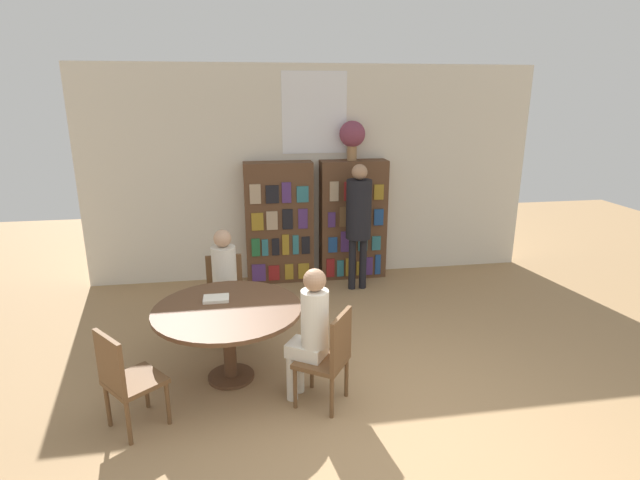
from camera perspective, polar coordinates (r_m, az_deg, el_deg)
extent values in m
plane|color=#9E7A51|center=(4.20, 8.14, -22.36)|extent=(16.00, 16.00, 0.00)
cube|color=beige|center=(7.18, -0.66, 7.53)|extent=(6.40, 0.06, 3.00)
cube|color=white|center=(7.06, -0.64, 14.32)|extent=(0.90, 0.01, 1.10)
cube|color=brown|center=(7.06, -4.69, 1.99)|extent=(0.95, 0.32, 1.71)
cube|color=#4C2D6B|center=(7.09, -7.00, -3.74)|extent=(0.19, 0.02, 0.25)
cube|color=maroon|center=(7.10, -5.27, -3.76)|extent=(0.15, 0.02, 0.22)
cube|color=olive|center=(7.12, -3.54, -3.64)|extent=(0.12, 0.02, 0.23)
cube|color=olive|center=(7.14, -1.87, -3.56)|extent=(0.15, 0.02, 0.22)
cube|color=#236638|center=(6.96, -7.35, -0.85)|extent=(0.12, 0.02, 0.25)
cube|color=#2D707A|center=(6.97, -6.30, -0.87)|extent=(0.09, 0.02, 0.24)
cube|color=black|center=(6.98, -5.09, -0.79)|extent=(0.10, 0.02, 0.24)
cube|color=olive|center=(6.98, -3.95, -0.53)|extent=(0.09, 0.02, 0.29)
cube|color=#2D707A|center=(7.00, -2.80, -0.55)|extent=(0.08, 0.02, 0.28)
cube|color=black|center=(7.02, -1.64, -0.60)|extent=(0.11, 0.02, 0.25)
cube|color=olive|center=(6.87, -7.16, 2.09)|extent=(0.16, 0.02, 0.24)
cube|color=tan|center=(6.87, -5.50, 2.22)|extent=(0.15, 0.02, 0.26)
cube|color=black|center=(6.89, -3.73, 2.39)|extent=(0.14, 0.02, 0.28)
cube|color=#4C2D6B|center=(6.91, -1.97, 2.45)|extent=(0.13, 0.02, 0.28)
cube|color=tan|center=(6.78, -7.42, 5.22)|extent=(0.15, 0.02, 0.27)
cube|color=black|center=(6.79, -5.48, 5.21)|extent=(0.18, 0.02, 0.25)
cube|color=#4C2D6B|center=(6.80, -3.85, 5.43)|extent=(0.13, 0.02, 0.28)
cube|color=#2D707A|center=(6.83, -2.00, 5.25)|extent=(0.16, 0.02, 0.22)
cube|color=brown|center=(7.22, 3.77, 2.33)|extent=(0.95, 0.32, 1.71)
cube|color=maroon|center=(7.19, 1.20, -3.20)|extent=(0.12, 0.02, 0.27)
cube|color=#2D707A|center=(7.22, 2.33, -3.26)|extent=(0.10, 0.02, 0.24)
cube|color=olive|center=(7.24, 3.43, -3.09)|extent=(0.12, 0.02, 0.27)
cube|color=olive|center=(7.29, 4.56, -3.26)|extent=(0.10, 0.02, 0.21)
cube|color=#4C2D6B|center=(7.31, 5.65, -2.98)|extent=(0.10, 0.02, 0.26)
cube|color=navy|center=(7.34, 6.62, -2.80)|extent=(0.08, 0.02, 0.30)
cube|color=navy|center=(7.08, 1.46, -0.56)|extent=(0.13, 0.02, 0.22)
cube|color=#4C2D6B|center=(7.11, 3.13, -0.18)|extent=(0.19, 0.02, 0.30)
cube|color=#2D707A|center=(7.17, 4.92, -0.22)|extent=(0.13, 0.02, 0.26)
cube|color=#2D707A|center=(7.23, 6.44, -0.36)|extent=(0.13, 0.02, 0.21)
cube|color=#4C2D6B|center=(6.98, 1.34, 2.33)|extent=(0.10, 0.02, 0.21)
cube|color=brown|center=(7.01, 2.80, 2.68)|extent=(0.13, 0.02, 0.29)
cube|color=tan|center=(7.05, 4.07, 2.54)|extent=(0.11, 0.02, 0.24)
cube|color=black|center=(7.09, 5.46, 2.67)|extent=(0.10, 0.02, 0.26)
cube|color=navy|center=(7.13, 6.72, 2.61)|extent=(0.14, 0.02, 0.23)
cube|color=tan|center=(6.90, 1.63, 5.57)|extent=(0.12, 0.02, 0.27)
cube|color=maroon|center=(6.94, 3.32, 5.58)|extent=(0.13, 0.02, 0.26)
cube|color=black|center=(6.99, 5.02, 5.50)|extent=(0.13, 0.02, 0.23)
cube|color=olive|center=(7.05, 6.73, 5.46)|extent=(0.14, 0.02, 0.21)
cylinder|color=#997047|center=(7.04, 3.67, 9.95)|extent=(0.13, 0.13, 0.22)
sphere|color=brown|center=(7.02, 3.71, 12.00)|extent=(0.36, 0.36, 0.36)
cylinder|color=brown|center=(5.02, -10.11, -15.07)|extent=(0.44, 0.44, 0.03)
cylinder|color=brown|center=(4.85, -10.32, -11.60)|extent=(0.12, 0.12, 0.66)
cylinder|color=brown|center=(4.70, -10.54, -7.83)|extent=(1.37, 1.37, 0.04)
cube|color=brown|center=(4.40, -20.37, -14.92)|extent=(0.56, 0.56, 0.04)
cube|color=brown|center=(4.22, -22.90, -12.83)|extent=(0.28, 0.33, 0.45)
cylinder|color=brown|center=(4.71, -19.24, -15.63)|extent=(0.04, 0.04, 0.38)
cylinder|color=brown|center=(4.45, -16.99, -17.42)|extent=(0.04, 0.04, 0.38)
cylinder|color=brown|center=(4.59, -23.09, -16.98)|extent=(0.04, 0.04, 0.38)
cylinder|color=brown|center=(4.33, -21.03, -18.95)|extent=(0.04, 0.04, 0.38)
cube|color=brown|center=(5.68, -10.70, -6.77)|extent=(0.42, 0.42, 0.04)
cube|color=brown|center=(5.76, -10.88, -3.83)|extent=(0.40, 0.06, 0.45)
cylinder|color=brown|center=(5.62, -8.77, -9.32)|extent=(0.04, 0.04, 0.38)
cylinder|color=brown|center=(5.62, -12.28, -9.54)|extent=(0.04, 0.04, 0.38)
cylinder|color=brown|center=(5.93, -8.98, -7.91)|extent=(0.04, 0.04, 0.38)
cylinder|color=brown|center=(5.93, -12.29, -8.11)|extent=(0.04, 0.04, 0.38)
cube|color=brown|center=(4.42, 0.15, -13.65)|extent=(0.55, 0.55, 0.04)
cube|color=brown|center=(4.24, 2.42, -11.27)|extent=(0.25, 0.35, 0.45)
cylinder|color=brown|center=(4.46, -2.86, -16.54)|extent=(0.04, 0.04, 0.38)
cylinder|color=brown|center=(4.72, -0.94, -14.50)|extent=(0.04, 0.04, 0.38)
cylinder|color=brown|center=(4.34, 1.35, -17.55)|extent=(0.04, 0.04, 0.38)
cylinder|color=brown|center=(4.61, 3.04, -15.36)|extent=(0.04, 0.04, 0.38)
cube|color=beige|center=(5.52, -10.69, -6.58)|extent=(0.28, 0.33, 0.12)
cylinder|color=beige|center=(5.49, -10.89, -3.27)|extent=(0.26, 0.26, 0.50)
sphere|color=tan|center=(5.38, -11.09, 0.18)|extent=(0.19, 0.19, 0.19)
cylinder|color=beige|center=(5.54, -9.75, -9.57)|extent=(0.10, 0.10, 0.42)
cylinder|color=beige|center=(5.53, -11.26, -9.66)|extent=(0.10, 0.10, 0.42)
cube|color=silver|center=(4.43, -1.55, -12.38)|extent=(0.40, 0.37, 0.12)
cylinder|color=silver|center=(4.26, -0.60, -8.95)|extent=(0.24, 0.24, 0.50)
sphere|color=#A37A5B|center=(4.12, -0.61, -4.60)|extent=(0.19, 0.19, 0.19)
cylinder|color=silver|center=(4.56, -3.20, -15.44)|extent=(0.10, 0.10, 0.42)
cylinder|color=silver|center=(4.66, -2.45, -14.67)|extent=(0.10, 0.10, 0.42)
cylinder|color=black|center=(6.86, 3.69, -2.71)|extent=(0.10, 0.10, 0.73)
cylinder|color=black|center=(6.90, 4.92, -2.64)|extent=(0.10, 0.10, 0.73)
cylinder|color=black|center=(6.67, 4.45, 3.51)|extent=(0.34, 0.34, 0.79)
sphere|color=#A37A5B|center=(6.57, 4.55, 7.76)|extent=(0.21, 0.21, 0.21)
cylinder|color=black|center=(6.93, 4.74, 5.67)|extent=(0.07, 0.30, 0.07)
cube|color=silver|center=(4.86, -11.79, -6.58)|extent=(0.24, 0.18, 0.03)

